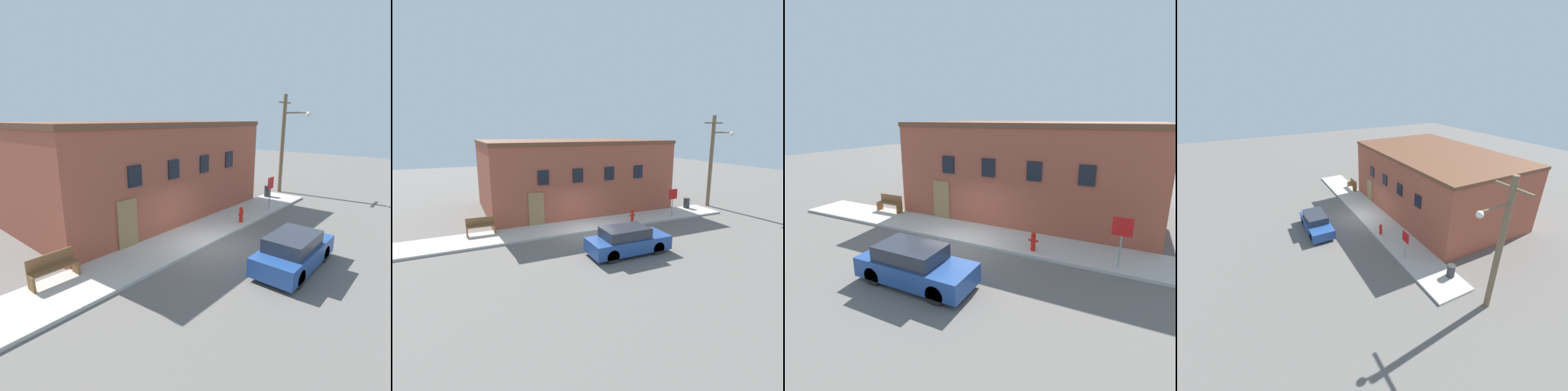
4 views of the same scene
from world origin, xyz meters
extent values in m
plane|color=#66605B|center=(0.00, 0.00, 0.00)|extent=(80.00, 80.00, 0.00)
cube|color=#BCB7AD|center=(0.00, 1.23, 0.06)|extent=(21.14, 2.47, 0.13)
cube|color=#9E4C38|center=(1.43, 6.77, 2.51)|extent=(13.28, 8.61, 5.03)
cube|color=brown|center=(1.43, 6.77, 5.15)|extent=(13.38, 8.71, 0.24)
cube|color=black|center=(-2.06, 2.44, 3.12)|extent=(0.70, 0.08, 0.90)
cube|color=black|center=(0.27, 2.44, 3.12)|extent=(0.70, 0.08, 0.90)
cube|color=black|center=(2.59, 2.44, 3.12)|extent=(0.70, 0.08, 0.90)
cube|color=black|center=(4.91, 2.44, 3.12)|extent=(0.70, 0.08, 0.90)
cube|color=#937047|center=(-2.56, 2.44, 1.10)|extent=(1.00, 0.08, 2.20)
cylinder|color=red|center=(3.27, 0.48, 0.47)|extent=(0.20, 0.20, 0.69)
sphere|color=red|center=(3.27, 0.48, 0.87)|extent=(0.18, 0.18, 0.18)
cylinder|color=red|center=(3.12, 0.48, 0.58)|extent=(0.11, 0.09, 0.09)
cylinder|color=red|center=(3.42, 0.48, 0.58)|extent=(0.11, 0.09, 0.09)
cylinder|color=gray|center=(6.52, 0.50, 1.09)|extent=(0.06, 0.06, 1.93)
cube|color=red|center=(6.52, 0.48, 1.71)|extent=(0.69, 0.02, 0.69)
cube|color=brown|center=(-6.71, 2.00, 0.37)|extent=(0.08, 0.44, 0.48)
cube|color=brown|center=(-5.20, 2.00, 0.37)|extent=(0.08, 0.44, 0.48)
cube|color=brown|center=(-5.95, 2.00, 0.63)|extent=(1.59, 0.44, 0.04)
cube|color=brown|center=(-5.95, 2.20, 0.87)|extent=(1.59, 0.04, 0.45)
cylinder|color=black|center=(1.70, -2.86, 0.32)|extent=(0.64, 0.20, 0.64)
cylinder|color=black|center=(1.70, -4.30, 0.32)|extent=(0.64, 0.20, 0.64)
cylinder|color=black|center=(-0.84, -2.86, 0.32)|extent=(0.64, 0.20, 0.64)
cylinder|color=black|center=(-0.84, -4.30, 0.32)|extent=(0.64, 0.20, 0.64)
cube|color=#23478C|center=(0.43, -3.58, 0.52)|extent=(4.09, 1.64, 0.68)
cube|color=#282D38|center=(0.23, -3.58, 1.11)|extent=(2.25, 1.45, 0.51)
camera|label=1|loc=(-9.97, -7.52, 5.44)|focal=28.00mm
camera|label=2|loc=(-7.28, -15.71, 5.93)|focal=28.00mm
camera|label=3|loc=(6.59, -10.98, 5.49)|focal=28.00mm
camera|label=4|loc=(17.94, -7.56, 10.69)|focal=24.00mm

